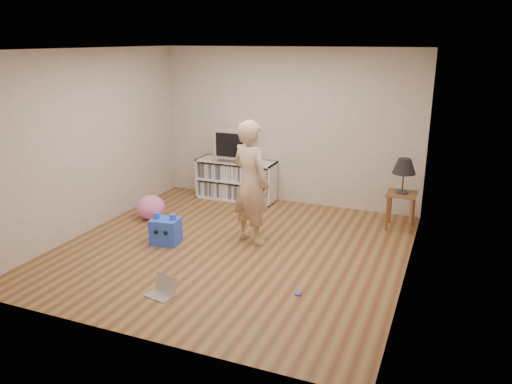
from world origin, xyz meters
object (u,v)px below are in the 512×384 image
object	(u,v)px
plush_blue	(166,231)
plush_pink	(151,207)
media_unit	(237,180)
person	(251,183)
laptop	(163,290)
side_table	(401,201)
table_lamp	(404,167)
crt_tv	(236,142)
dvd_deck	(236,158)

from	to	relation	value
plush_blue	plush_pink	distance (m)	1.07
media_unit	plush_blue	xyz separation A→B (m)	(-0.08, -2.21, -0.16)
person	laptop	xyz separation A→B (m)	(-0.32, -1.75, -0.80)
side_table	person	xyz separation A→B (m)	(-1.85, -1.33, 0.44)
table_lamp	plush_pink	world-z (taller)	table_lamp
side_table	person	size ratio (longest dim) A/B	0.32
plush_blue	plush_pink	world-z (taller)	plush_blue
media_unit	laptop	distance (m)	3.55
crt_tv	plush_blue	bearing A→B (deg)	-92.12
table_lamp	person	distance (m)	2.28
person	plush_pink	size ratio (longest dim) A/B	3.85
crt_tv	dvd_deck	bearing A→B (deg)	90.00
media_unit	laptop	xyz separation A→B (m)	(0.66, -3.47, -0.29)
dvd_deck	table_lamp	distance (m)	2.87
dvd_deck	plush_pink	world-z (taller)	dvd_deck
dvd_deck	side_table	bearing A→B (deg)	-7.42
media_unit	side_table	distance (m)	2.87
dvd_deck	person	distance (m)	1.97
table_lamp	plush_blue	xyz separation A→B (m)	(-2.92, -1.83, -0.76)
table_lamp	plush_pink	bearing A→B (deg)	-163.78
laptop	plush_pink	xyz separation A→B (m)	(-1.50, 2.02, 0.13)
dvd_deck	person	xyz separation A→B (m)	(0.99, -1.70, 0.12)
media_unit	table_lamp	distance (m)	2.93
side_table	plush_pink	size ratio (longest dim) A/B	1.23
dvd_deck	plush_blue	bearing A→B (deg)	-92.12
media_unit	table_lamp	xyz separation A→B (m)	(2.84, -0.39, 0.59)
table_lamp	plush_blue	bearing A→B (deg)	-147.98
media_unit	person	size ratio (longest dim) A/B	0.82
side_table	plush_blue	xyz separation A→B (m)	(-2.92, -1.83, -0.23)
person	plush_pink	bearing A→B (deg)	14.55
laptop	plush_pink	distance (m)	2.52
crt_tv	table_lamp	bearing A→B (deg)	-7.36
side_table	crt_tv	bearing A→B (deg)	172.64
media_unit	plush_pink	bearing A→B (deg)	-119.75
dvd_deck	table_lamp	xyz separation A→B (m)	(2.84, -0.37, 0.21)
media_unit	plush_blue	size ratio (longest dim) A/B	3.21
crt_tv	person	size ratio (longest dim) A/B	0.35
media_unit	crt_tv	xyz separation A→B (m)	(-0.00, -0.02, 0.67)
side_table	plush_blue	world-z (taller)	side_table
dvd_deck	plush_blue	distance (m)	2.27
laptop	plush_blue	world-z (taller)	plush_blue
crt_tv	table_lamp	size ratio (longest dim) A/B	1.17
dvd_deck	table_lamp	bearing A→B (deg)	-7.42
media_unit	plush_blue	world-z (taller)	media_unit
crt_tv	side_table	world-z (taller)	crt_tv
media_unit	plush_blue	bearing A→B (deg)	-92.10
media_unit	dvd_deck	world-z (taller)	dvd_deck
person	plush_pink	xyz separation A→B (m)	(-1.82, 0.26, -0.67)
media_unit	dvd_deck	distance (m)	0.39
media_unit	side_table	xyz separation A→B (m)	(2.84, -0.39, 0.07)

